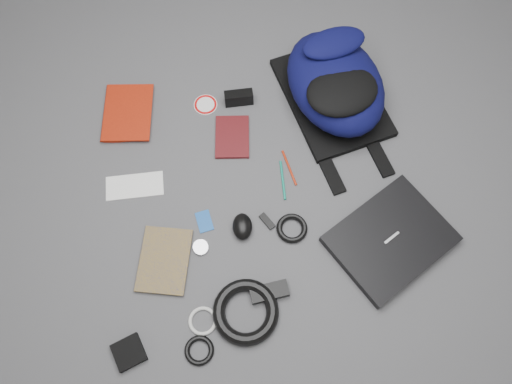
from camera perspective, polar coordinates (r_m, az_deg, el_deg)
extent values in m
plane|color=#4F4F51|center=(1.75, 0.00, -0.25)|extent=(4.00, 4.00, 0.00)
cube|color=black|center=(1.73, 15.10, -5.24)|extent=(0.46, 0.42, 0.04)
imported|color=maroon|center=(1.97, -17.03, 8.59)|extent=(0.23, 0.28, 0.03)
imported|color=gold|center=(1.71, -13.11, -7.38)|extent=(0.23, 0.26, 0.02)
cube|color=white|center=(1.81, -13.70, 0.69)|extent=(0.21, 0.12, 0.00)
cube|color=#410C0E|center=(1.84, -2.73, 6.31)|extent=(0.16, 0.20, 0.01)
cube|color=black|center=(1.90, -1.98, 10.70)|extent=(0.11, 0.05, 0.06)
cylinder|color=white|center=(1.92, -5.79, 9.90)|extent=(0.09, 0.09, 0.00)
cylinder|color=#0E8368|center=(1.77, 3.08, 1.36)|extent=(0.03, 0.15, 0.01)
cylinder|color=#B6280E|center=(1.79, 3.82, 2.79)|extent=(0.02, 0.14, 0.01)
cube|color=#1651A6|center=(1.72, -5.93, -3.35)|extent=(0.05, 0.08, 0.00)
cube|color=black|center=(1.71, 1.28, -3.36)|extent=(0.05, 0.07, 0.01)
ellipsoid|color=black|center=(1.68, -1.57, -3.96)|extent=(0.08, 0.10, 0.05)
cylinder|color=silver|center=(1.69, -6.36, -6.26)|extent=(0.06, 0.06, 0.01)
cylinder|color=#BCBBBE|center=(1.69, -6.30, -6.37)|extent=(0.06, 0.06, 0.01)
torus|color=black|center=(1.70, 4.13, -4.16)|extent=(0.11, 0.11, 0.02)
cube|color=black|center=(1.64, 1.53, -11.34)|extent=(0.12, 0.05, 0.03)
torus|color=black|center=(1.62, -1.18, -13.52)|extent=(0.24, 0.24, 0.04)
cube|color=black|center=(1.66, -14.33, -17.35)|extent=(0.11, 0.11, 0.02)
torus|color=black|center=(1.63, -6.50, -17.54)|extent=(0.12, 0.12, 0.02)
torus|color=silver|center=(1.64, -6.11, -14.44)|extent=(0.12, 0.12, 0.01)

